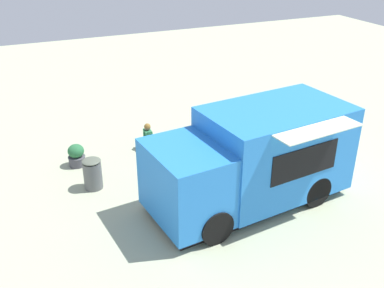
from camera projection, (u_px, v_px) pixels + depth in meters
name	position (u px, v px, depth m)	size (l,w,h in m)	color
ground_plane	(249.00, 186.00, 12.63)	(40.00, 40.00, 0.00)	#AAB291
food_truck	(253.00, 160.00, 11.46)	(5.51, 3.19, 2.53)	#287DDA
person_customer	(148.00, 139.00, 14.56)	(0.47, 0.74, 0.90)	black
planter_flowering_near	(76.00, 155.00, 13.56)	(0.53, 0.53, 0.70)	#48474F
planter_flowering_far	(239.00, 121.00, 15.82)	(0.43, 0.43, 0.69)	gray
plaza_bench	(280.00, 114.00, 16.48)	(0.99, 1.53, 0.48)	brown
trash_bin	(93.00, 173.00, 12.35)	(0.52, 0.52, 0.91)	#595A5B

